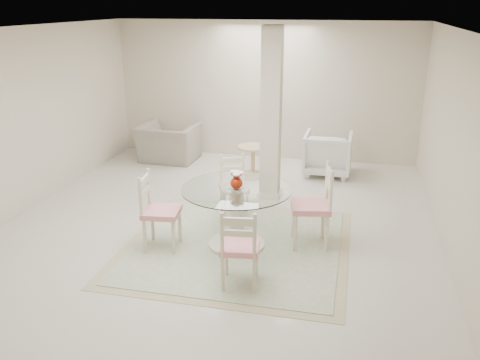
% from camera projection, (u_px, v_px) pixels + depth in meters
% --- Properties ---
extents(ground, '(7.00, 7.00, 0.00)m').
position_uv_depth(ground, '(220.00, 225.00, 7.27)').
color(ground, beige).
rests_on(ground, ground).
extents(room_shell, '(6.02, 7.02, 2.71)m').
position_uv_depth(room_shell, '(218.00, 96.00, 6.65)').
color(room_shell, beige).
rests_on(room_shell, ground).
extents(column, '(0.30, 0.30, 2.70)m').
position_uv_depth(column, '(271.00, 115.00, 7.91)').
color(column, beige).
rests_on(column, ground).
extents(area_rug, '(2.88, 2.88, 0.02)m').
position_uv_depth(area_rug, '(237.00, 246.00, 6.63)').
color(area_rug, tan).
rests_on(area_rug, ground).
extents(dining_table, '(1.40, 1.40, 0.81)m').
position_uv_depth(dining_table, '(237.00, 217.00, 6.50)').
color(dining_table, beige).
rests_on(dining_table, ground).
extents(red_vase, '(0.18, 0.17, 0.24)m').
position_uv_depth(red_vase, '(236.00, 180.00, 6.33)').
color(red_vase, '#A31D05').
rests_on(red_vase, dining_table).
extents(dining_chair_east, '(0.56, 0.56, 1.20)m').
position_uv_depth(dining_chair_east, '(317.00, 200.00, 6.47)').
color(dining_chair_east, '#F3E9C8').
rests_on(dining_chair_east, ground).
extents(dining_chair_north, '(0.53, 0.53, 1.01)m').
position_uv_depth(dining_chair_north, '(233.00, 182.00, 7.42)').
color(dining_chair_north, '#F4EBC9').
rests_on(dining_chair_north, ground).
extents(dining_chair_west, '(0.50, 0.50, 1.12)m').
position_uv_depth(dining_chair_west, '(156.00, 206.00, 6.41)').
color(dining_chair_west, beige).
rests_on(dining_chair_west, ground).
extents(dining_chair_south, '(0.47, 0.47, 1.05)m').
position_uv_depth(dining_chair_south, '(239.00, 243.00, 5.49)').
color(dining_chair_south, beige).
rests_on(dining_chair_south, ground).
extents(recliner_taupe, '(1.16, 1.02, 0.73)m').
position_uv_depth(recliner_taupe, '(168.00, 143.00, 10.11)').
color(recliner_taupe, gray).
rests_on(recliner_taupe, ground).
extents(armchair_white, '(0.85, 0.88, 0.79)m').
position_uv_depth(armchair_white, '(328.00, 154.00, 9.29)').
color(armchair_white, white).
rests_on(armchair_white, ground).
extents(side_table, '(0.55, 0.55, 0.57)m').
position_uv_depth(side_table, '(253.00, 163.00, 9.21)').
color(side_table, tan).
rests_on(side_table, ground).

